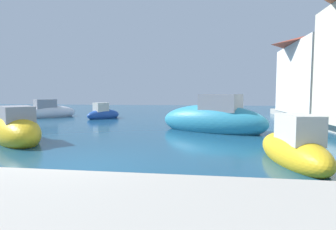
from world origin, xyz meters
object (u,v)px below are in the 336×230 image
at_px(moored_boat_1, 103,114).
at_px(waterfront_building_annex, 333,71).
at_px(moored_boat_6, 294,149).
at_px(moored_boat_5, 49,112).
at_px(moored_boat_0, 213,120).
at_px(moored_boat_4, 17,130).

bearing_deg(moored_boat_1, waterfront_building_annex, -52.25).
xyz_separation_m(moored_boat_1, moored_boat_6, (10.93, -12.93, 0.05)).
bearing_deg(waterfront_building_annex, moored_boat_5, -177.89).
xyz_separation_m(moored_boat_1, waterfront_building_annex, (17.93, 1.24, 3.41)).
relative_size(moored_boat_0, moored_boat_6, 1.61).
relative_size(moored_boat_1, moored_boat_5, 0.70).
relative_size(moored_boat_4, moored_boat_5, 1.00).
xyz_separation_m(moored_boat_0, moored_boat_6, (2.20, -6.53, -0.20)).
xyz_separation_m(moored_boat_0, moored_boat_5, (-13.72, 6.79, -0.16)).
height_order(moored_boat_4, waterfront_building_annex, waterfront_building_annex).
height_order(moored_boat_4, moored_boat_5, moored_boat_5).
height_order(moored_boat_1, waterfront_building_annex, waterfront_building_annex).
xyz_separation_m(moored_boat_5, waterfront_building_annex, (22.92, 0.84, 3.33)).
height_order(moored_boat_4, moored_boat_6, moored_boat_4).
height_order(moored_boat_0, moored_boat_5, moored_boat_0).
bearing_deg(waterfront_building_annex, moored_boat_6, -116.30).
bearing_deg(moored_boat_4, moored_boat_1, -44.33).
bearing_deg(moored_boat_0, moored_boat_5, -1.14).
bearing_deg(waterfront_building_annex, moored_boat_0, -140.31).
bearing_deg(moored_boat_5, moored_boat_1, -56.94).
distance_m(moored_boat_0, moored_boat_1, 10.82).
distance_m(moored_boat_0, moored_boat_5, 15.31).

